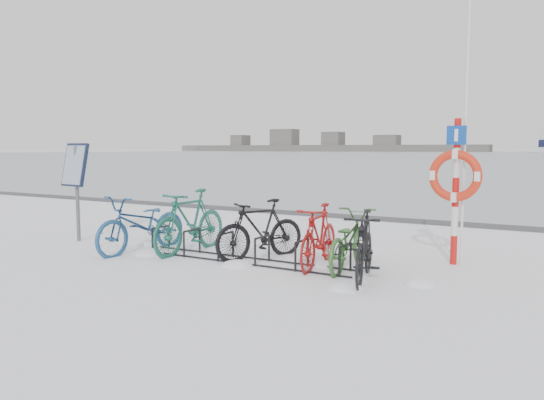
# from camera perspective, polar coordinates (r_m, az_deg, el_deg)

# --- Properties ---
(ground) EXTENTS (900.00, 900.00, 0.00)m
(ground) POSITION_cam_1_polar(r_m,az_deg,el_deg) (8.87, -3.07, -6.60)
(ground) COLOR white
(ground) RESTS_ON ground
(quay_edge) EXTENTS (400.00, 0.25, 0.10)m
(quay_edge) POSITION_cam_1_polar(r_m,az_deg,el_deg) (14.11, 10.04, -1.90)
(quay_edge) COLOR #3F3F42
(quay_edge) RESTS_ON ground
(bike_rack) EXTENTS (4.00, 0.48, 0.46)m
(bike_rack) POSITION_cam_1_polar(r_m,az_deg,el_deg) (8.83, -3.08, -5.45)
(bike_rack) COLOR black
(bike_rack) RESTS_ON ground
(info_board) EXTENTS (0.68, 0.31, 1.97)m
(info_board) POSITION_cam_1_polar(r_m,az_deg,el_deg) (11.30, -20.39, 2.96)
(info_board) COLOR #595B5E
(info_board) RESTS_ON ground
(lifebuoy_station) EXTENTS (0.82, 0.23, 4.26)m
(lifebuoy_station) POSITION_cam_1_polar(r_m,az_deg,el_deg) (8.89, 19.15, 2.43)
(lifebuoy_station) COLOR red
(lifebuoy_station) RESTS_ON ground
(shoreline) EXTENTS (180.00, 12.00, 9.50)m
(shoreline) POSITION_cam_1_polar(r_m,az_deg,el_deg) (295.80, 4.44, 5.78)
(shoreline) COLOR #464646
(shoreline) RESTS_ON ground
(bike_0) EXTENTS (0.88, 2.10, 1.07)m
(bike_0) POSITION_cam_1_polar(r_m,az_deg,el_deg) (9.92, -13.76, -2.30)
(bike_0) COLOR navy
(bike_0) RESTS_ON ground
(bike_1) EXTENTS (0.58, 1.96, 1.17)m
(bike_1) POSITION_cam_1_polar(r_m,az_deg,el_deg) (9.67, -8.79, -2.11)
(bike_1) COLOR #1B5B4A
(bike_1) RESTS_ON ground
(bike_2) EXTENTS (1.22, 1.77, 1.04)m
(bike_2) POSITION_cam_1_polar(r_m,az_deg,el_deg) (9.06, -1.28, -2.98)
(bike_2) COLOR black
(bike_2) RESTS_ON ground
(bike_3) EXTENTS (0.67, 1.75, 1.03)m
(bike_3) POSITION_cam_1_polar(r_m,az_deg,el_deg) (8.45, 5.08, -3.68)
(bike_3) COLOR maroon
(bike_3) RESTS_ON ground
(bike_4) EXTENTS (0.76, 1.84, 0.94)m
(bike_4) POSITION_cam_1_polar(r_m,az_deg,el_deg) (8.40, 8.21, -4.07)
(bike_4) COLOR #31622A
(bike_4) RESTS_ON ground
(bike_5) EXTENTS (0.86, 1.78, 1.03)m
(bike_5) POSITION_cam_1_polar(r_m,az_deg,el_deg) (7.66, 9.91, -4.71)
(bike_5) COLOR black
(bike_5) RESTS_ON ground
(snow_drifts) EXTENTS (5.87, 1.66, 0.19)m
(snow_drifts) POSITION_cam_1_polar(r_m,az_deg,el_deg) (8.75, -3.04, -6.76)
(snow_drifts) COLOR white
(snow_drifts) RESTS_ON ground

